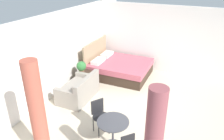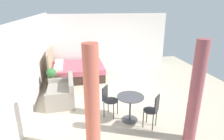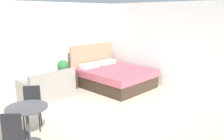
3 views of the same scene
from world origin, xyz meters
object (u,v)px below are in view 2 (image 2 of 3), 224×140
Objects in this scene: nightstand at (54,85)px; potted_plant at (51,73)px; bed at (76,71)px; balcony_table at (130,104)px; cafe_chair_near_window at (108,98)px; cafe_chair_near_couch at (154,108)px; couch at (62,93)px.

potted_plant is at bearing 161.89° from nightstand.
potted_plant is at bearing 146.96° from bed.
potted_plant is 3.15m from balcony_table.
bed is 3.28m from cafe_chair_near_window.
cafe_chair_near_couch is at bearing -131.96° from balcony_table.
couch is at bearing -154.49° from potted_plant.
cafe_chair_near_window reaches higher than balcony_table.
cafe_chair_near_couch is (-2.65, -2.70, -0.17)m from potted_plant.
nightstand is (0.87, 0.34, -0.04)m from couch.
couch is 1.59× the size of cafe_chair_near_window.
potted_plant reaches higher than cafe_chair_near_window.
potted_plant is 0.59× the size of balcony_table.
cafe_chair_near_couch is (-0.78, -1.01, 0.01)m from cafe_chair_near_window.
cafe_chair_near_couch is at bearing -135.87° from nightstand.
balcony_table is (-2.32, -2.19, 0.26)m from nightstand.
bed is 2.54× the size of cafe_chair_near_window.
potted_plant is 2.53m from cafe_chair_near_window.
nightstand is at bearing 44.13° from cafe_chair_near_couch.
nightstand is 0.71× the size of balcony_table.
cafe_chair_near_window is at bearing 56.43° from balcony_table.
balcony_table is 0.64m from cafe_chair_near_couch.
balcony_table is at bearing -134.96° from potted_plant.
potted_plant is (0.77, 0.37, 0.44)m from couch.
balcony_table is 0.79× the size of cafe_chair_near_couch.
cafe_chair_near_window is 1.28m from cafe_chair_near_couch.
potted_plant is (-0.10, 0.03, 0.48)m from nightstand.
cafe_chair_near_window is at bearing 52.24° from cafe_chair_near_couch.
cafe_chair_near_window reaches higher than couch.
couch reaches higher than balcony_table.
nightstand is 1.20× the size of potted_plant.
potted_plant is 3.79m from cafe_chair_near_couch.
cafe_chair_near_couch is at bearing -128.83° from couch.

